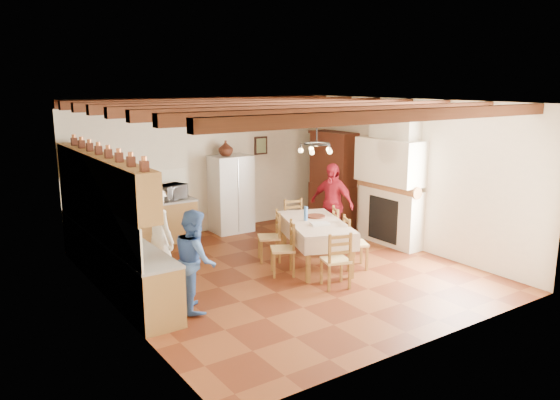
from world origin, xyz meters
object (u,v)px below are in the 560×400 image
at_px(refrigerator, 230,194).
at_px(person_woman_red, 332,204).
at_px(chair_right_near, 355,242).
at_px(chair_left_far, 269,236).
at_px(chair_end_near, 336,259).
at_px(dining_table, 315,226).
at_px(microwave, 172,192).
at_px(chair_right_far, 344,231).
at_px(chair_end_far, 296,223).
at_px(hutch, 333,179).
at_px(person_man, 159,240).
at_px(chair_left_near, 283,248).
at_px(person_woman_blue, 195,260).

distance_m(refrigerator, person_woman_red, 2.40).
height_order(chair_right_near, person_woman_red, person_woman_red).
bearing_deg(refrigerator, chair_left_far, -99.66).
xyz_separation_m(chair_right_near, person_woman_red, (0.61, 1.42, 0.37)).
relative_size(chair_right_near, chair_end_near, 1.00).
xyz_separation_m(dining_table, microwave, (-1.53, 2.94, 0.31)).
relative_size(refrigerator, dining_table, 0.82).
bearing_deg(chair_right_far, chair_left_far, 95.84).
relative_size(refrigerator, chair_end_far, 1.80).
bearing_deg(microwave, chair_end_near, -93.27).
relative_size(refrigerator, hutch, 0.78).
distance_m(chair_right_near, person_man, 3.50).
height_order(refrigerator, chair_left_far, refrigerator).
relative_size(hutch, chair_left_near, 2.30).
xyz_separation_m(dining_table, chair_left_far, (-0.57, 0.67, -0.27)).
distance_m(person_man, person_woman_blue, 1.00).
bearing_deg(refrigerator, microwave, -179.15).
bearing_deg(chair_end_far, person_man, -154.06).
relative_size(dining_table, microwave, 3.71).
bearing_deg(chair_left_far, chair_end_far, 141.93).
bearing_deg(person_man, chair_left_far, -96.94).
bearing_deg(person_woman_blue, person_man, 24.46).
bearing_deg(chair_end_near, chair_left_near, -51.49).
xyz_separation_m(chair_left_near, microwave, (-0.74, 3.02, 0.58)).
bearing_deg(person_man, refrigerator, -60.66).
bearing_deg(person_man, chair_end_near, -134.70).
bearing_deg(dining_table, chair_end_far, 70.27).
relative_size(chair_end_near, person_woman_blue, 0.63).
distance_m(chair_right_far, microwave, 3.69).
relative_size(hutch, chair_end_far, 2.30).
xyz_separation_m(chair_left_far, chair_right_near, (1.07, -1.21, 0.00)).
xyz_separation_m(chair_left_far, chair_end_near, (0.17, -1.74, 0.00)).
height_order(chair_right_near, chair_end_near, same).
xyz_separation_m(chair_right_near, chair_right_far, (0.32, 0.69, 0.00)).
height_order(dining_table, chair_right_far, chair_right_far).
xyz_separation_m(chair_left_near, person_woman_blue, (-1.90, -0.49, 0.28)).
bearing_deg(chair_end_far, chair_end_near, -97.33).
height_order(refrigerator, person_woman_red, refrigerator).
xyz_separation_m(refrigerator, chair_right_far, (0.96, -2.77, -0.38)).
relative_size(chair_left_near, person_woman_blue, 0.63).
bearing_deg(chair_right_far, person_woman_red, 4.68).
relative_size(chair_right_near, person_man, 0.56).
xyz_separation_m(dining_table, person_man, (-2.84, 0.41, 0.11)).
bearing_deg(hutch, chair_right_far, -126.92).
bearing_deg(chair_left_near, chair_left_far, -168.38).
height_order(chair_end_far, microwave, microwave).
distance_m(hutch, person_woman_blue, 5.42).
xyz_separation_m(hutch, person_woman_blue, (-4.75, -2.58, -0.34)).
bearing_deg(microwave, dining_table, -81.55).
distance_m(chair_left_near, chair_left_far, 0.79).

